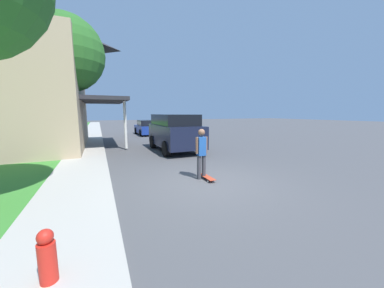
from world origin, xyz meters
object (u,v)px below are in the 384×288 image
(suv_parked, at_px, (175,131))
(car_down_street, at_px, (147,128))
(lawn_tree_far, at_px, (65,54))
(skateboarder, at_px, (202,152))
(skateboard, at_px, (207,177))
(fire_hydrant, at_px, (47,257))

(suv_parked, distance_m, car_down_street, 9.57)
(lawn_tree_far, height_order, suv_parked, lawn_tree_far)
(skateboarder, relative_size, skateboard, 1.93)
(lawn_tree_far, distance_m, suv_parked, 6.69)
(suv_parked, xyz_separation_m, skateboarder, (-0.93, -5.30, -0.20))
(skateboarder, distance_m, fire_hydrant, 4.83)
(lawn_tree_far, height_order, skateboarder, lawn_tree_far)
(lawn_tree_far, distance_m, car_down_street, 10.80)
(suv_parked, height_order, car_down_street, suv_parked)
(skateboard, distance_m, fire_hydrant, 4.82)
(lawn_tree_far, xyz_separation_m, suv_parked, (5.22, -1.46, -3.93))
(suv_parked, bearing_deg, car_down_street, 87.11)
(skateboarder, height_order, skateboard, skateboarder)
(skateboarder, height_order, fire_hydrant, skateboarder)
(car_down_street, distance_m, skateboard, 15.05)
(car_down_street, bearing_deg, skateboard, -94.89)
(car_down_street, bearing_deg, skateboarder, -95.42)
(suv_parked, relative_size, fire_hydrant, 6.63)
(lawn_tree_far, distance_m, fire_hydrant, 10.97)
(suv_parked, xyz_separation_m, fire_hydrant, (-4.53, -8.48, -0.66))
(skateboarder, relative_size, fire_hydrant, 2.42)
(suv_parked, bearing_deg, skateboarder, -99.94)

